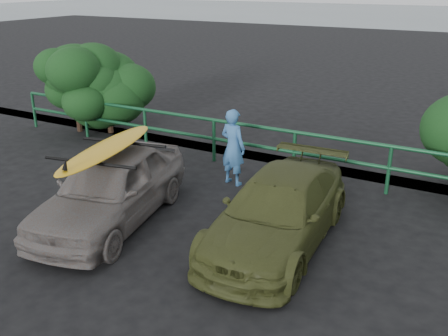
# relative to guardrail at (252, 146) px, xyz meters

# --- Properties ---
(ground) EXTENTS (80.00, 80.00, 0.00)m
(ground) POSITION_rel_guardrail_xyz_m (0.00, -5.00, -0.52)
(ground) COLOR black
(guardrail) EXTENTS (14.00, 0.08, 1.04)m
(guardrail) POSITION_rel_guardrail_xyz_m (0.00, 0.00, 0.00)
(guardrail) COLOR #154C2B
(guardrail) RESTS_ON ground
(shrub_left) EXTENTS (3.20, 2.40, 2.20)m
(shrub_left) POSITION_rel_guardrail_xyz_m (-4.80, 0.40, 0.58)
(shrub_left) COLOR #174018
(shrub_left) RESTS_ON ground
(sedan) EXTENTS (2.18, 3.96, 1.28)m
(sedan) POSITION_rel_guardrail_xyz_m (-1.02, -3.58, 0.12)
(sedan) COLOR slate
(sedan) RESTS_ON ground
(olive_vehicle) EXTENTS (1.78, 3.96, 1.13)m
(olive_vehicle) POSITION_rel_guardrail_xyz_m (1.85, -2.88, 0.04)
(olive_vehicle) COLOR #434920
(olive_vehicle) RESTS_ON ground
(man) EXTENTS (0.65, 0.50, 1.61)m
(man) POSITION_rel_guardrail_xyz_m (0.04, -1.01, 0.28)
(man) COLOR teal
(man) RESTS_ON ground
(roof_rack) EXTENTS (1.84, 1.45, 0.06)m
(roof_rack) POSITION_rel_guardrail_xyz_m (-1.02, -3.58, 0.78)
(roof_rack) COLOR black
(roof_rack) RESTS_ON sedan
(surfboard) EXTENTS (1.11, 2.92, 0.08)m
(surfboard) POSITION_rel_guardrail_xyz_m (-1.02, -3.58, 0.85)
(surfboard) COLOR gold
(surfboard) RESTS_ON roof_rack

